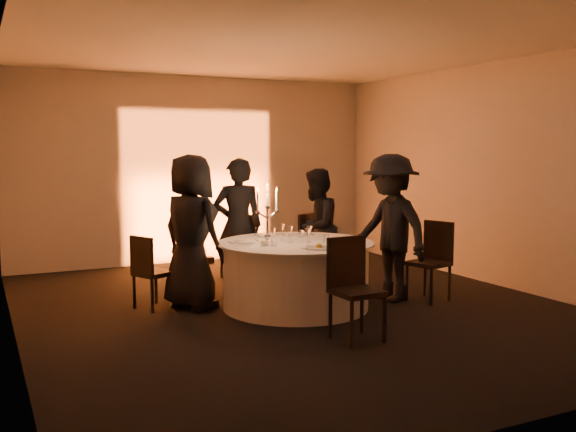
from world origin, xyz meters
name	(u,v)px	position (x,y,z in m)	size (l,w,h in m)	color
floor	(296,307)	(0.00, 0.00, 0.00)	(7.00, 7.00, 0.00)	black
ceiling	(296,44)	(0.00, 0.00, 3.00)	(7.00, 7.00, 0.00)	white
wall_back	(199,170)	(0.00, 3.50, 1.50)	(7.00, 7.00, 0.00)	beige
wall_front	(538,201)	(0.00, -3.50, 1.50)	(7.00, 7.00, 0.00)	beige
wall_left	(9,185)	(-3.00, 0.00, 1.50)	(7.00, 7.00, 0.00)	beige
wall_right	(495,174)	(3.00, 0.00, 1.50)	(7.00, 7.00, 0.00)	beige
uplighter_fixture	(206,260)	(0.00, 3.20, 0.05)	(0.25, 0.12, 0.10)	black
banquet_table	(296,275)	(0.00, 0.00, 0.38)	(1.80, 1.80, 0.77)	black
chair_left	(149,268)	(-1.54, 0.67, 0.48)	(0.50, 0.50, 0.85)	black
chair_back_left	(239,243)	(0.00, 1.75, 0.52)	(0.40, 0.41, 0.92)	black
chair_back_right	(301,242)	(0.79, 1.39, 0.53)	(0.56, 0.56, 0.94)	black
chair_right	(433,256)	(1.67, -0.39, 0.54)	(0.51, 0.51, 0.96)	black
chair_front	(353,282)	(-0.05, -1.32, 0.56)	(0.45, 0.45, 0.99)	black
guest_left	(191,232)	(-1.09, 0.50, 0.89)	(0.87, 0.56, 1.78)	black
guest_back_left	(238,226)	(-0.29, 1.06, 0.86)	(0.63, 0.41, 1.72)	black
guest_back_right	(316,227)	(0.79, 0.96, 0.79)	(0.77, 0.60, 1.58)	black
guest_right	(390,228)	(1.19, -0.17, 0.89)	(1.15, 0.66, 1.77)	black
plate_left	(244,242)	(-0.55, 0.23, 0.78)	(0.36, 0.25, 0.01)	white
plate_back_left	(270,235)	(-0.04, 0.63, 0.78)	(0.36, 0.27, 0.01)	white
plate_back_right	(299,235)	(0.27, 0.46, 0.78)	(0.36, 0.26, 0.01)	white
plate_right	(343,239)	(0.59, -0.07, 0.78)	(0.36, 0.29, 0.01)	white
plate_front	(319,247)	(0.00, -0.56, 0.79)	(0.36, 0.30, 0.08)	white
coffee_cup	(264,243)	(-0.45, -0.14, 0.80)	(0.11, 0.11, 0.07)	white
candelabra	(267,222)	(-0.34, 0.04, 1.01)	(0.29, 0.14, 0.69)	white
wine_glass_a	(310,231)	(0.12, -0.12, 0.91)	(0.07, 0.07, 0.19)	white
wine_glass_b	(291,231)	(-0.09, -0.05, 0.91)	(0.07, 0.07, 0.19)	white
wine_glass_c	(308,234)	(-0.02, -0.34, 0.91)	(0.07, 0.07, 0.19)	white
wine_glass_d	(274,233)	(-0.33, -0.12, 0.91)	(0.07, 0.07, 0.19)	white
wine_glass_e	(282,229)	(-0.09, 0.18, 0.91)	(0.07, 0.07, 0.19)	white
tumbler_a	(301,234)	(0.22, 0.30, 0.82)	(0.07, 0.07, 0.09)	white
tumbler_b	(273,242)	(-0.37, -0.19, 0.82)	(0.07, 0.07, 0.09)	white
tumbler_c	(326,238)	(0.30, -0.19, 0.82)	(0.07, 0.07, 0.09)	white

